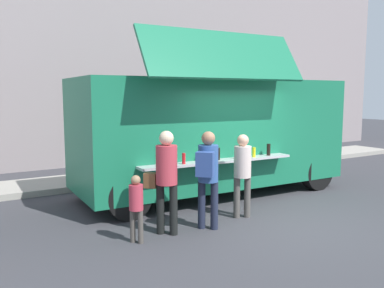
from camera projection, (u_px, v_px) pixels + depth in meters
ground_plane at (281, 222)px, 7.59m from camera, size 60.00×60.00×0.00m
curb_strip at (19, 189)px, 9.97m from camera, size 28.00×1.60×0.15m
building_behind at (26, 28)px, 13.24m from camera, size 32.00×2.40×9.14m
food_truck_main at (212, 132)px, 9.63m from camera, size 6.48×3.08×3.66m
trash_bin at (273, 150)px, 13.84m from camera, size 0.60×0.60×0.99m
customer_front_ordering at (242, 168)px, 7.78m from camera, size 0.33×0.33×1.63m
customer_mid_with_backpack at (208, 170)px, 7.06m from camera, size 0.54×0.54×1.75m
customer_rear_waiting at (166, 174)px, 6.83m from camera, size 0.51×0.52×1.79m
child_near_queue at (136, 203)px, 6.46m from camera, size 0.23×0.23×1.11m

